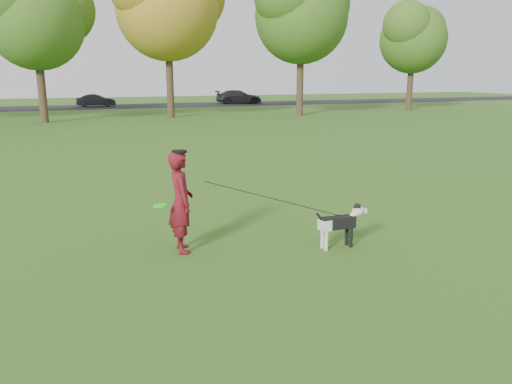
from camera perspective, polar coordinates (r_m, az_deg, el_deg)
name	(u,v)px	position (r m, az deg, el deg)	size (l,w,h in m)	color
ground	(246,243)	(8.77, -1.20, -5.90)	(120.00, 120.00, 0.00)	#285116
road	(98,107)	(47.97, -17.63, 9.27)	(120.00, 7.00, 0.02)	black
man	(181,202)	(8.26, -8.58, -1.14)	(0.62, 0.40, 1.69)	maroon
dog	(341,221)	(8.58, 9.72, -3.31)	(0.99, 0.20, 0.75)	black
car_mid	(96,100)	(47.94, -17.79, 9.93)	(1.18, 3.39, 1.12)	black
car_right	(239,97)	(50.53, -2.01, 10.81)	(1.86, 4.58, 1.33)	black
man_held_items	(278,200)	(8.34, 2.49, -0.91)	(3.19, 0.90, 1.19)	#20F51E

